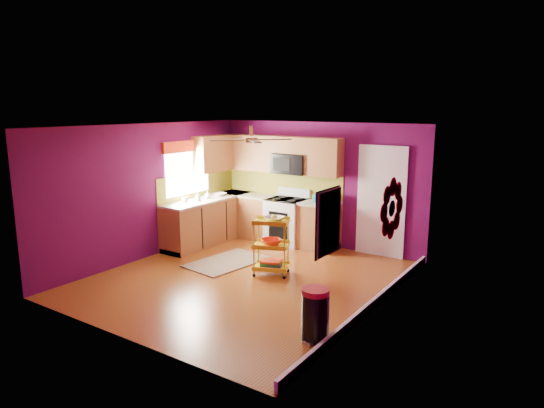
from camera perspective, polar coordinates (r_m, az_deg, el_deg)
The scene contains 18 objects.
ground at distance 8.13m, azimuth -3.17°, elevation -8.78°, with size 5.00×5.00×0.00m, color brown.
room_envelope at distance 7.70m, azimuth -3.14°, elevation 2.65°, with size 4.54×5.04×2.52m.
lower_cabinets at distance 10.17m, azimuth -3.11°, elevation -2.05°, with size 2.81×2.31×0.94m.
electric_range at distance 10.00m, azimuth 1.77°, elevation -1.98°, with size 0.76×0.66×1.13m.
upper_cabinetry at distance 10.16m, azimuth -1.51°, elevation 5.77°, with size 2.80×2.30×1.26m.
left_window at distance 9.92m, azimuth -9.92°, elevation 5.10°, with size 0.08×1.35×1.08m.
panel_door at distance 9.32m, azimuth 12.72°, elevation 0.14°, with size 0.95×0.11×2.15m.
right_wall_art at distance 6.36m, azimuth 11.05°, elevation -1.17°, with size 0.04×2.74×1.04m.
ceiling_fan at distance 7.80m, azimuth -2.47°, elevation 7.64°, with size 1.01×1.01×0.26m.
shag_rug at distance 8.95m, azimuth -5.34°, elevation -6.80°, with size 0.89×1.45×0.02m, color black.
rolling_cart at distance 8.15m, azimuth -0.04°, elevation -4.72°, with size 0.70×0.61×1.05m.
trash_can at distance 6.06m, azimuth 5.11°, elevation -12.78°, with size 0.38×0.40×0.65m.
teal_kettle at distance 9.61m, azimuth 5.33°, elevation 0.72°, with size 0.18×0.18×0.21m.
toaster at distance 9.56m, azimuth 7.06°, elevation 0.66°, with size 0.22×0.15×0.18m, color beige.
soap_bottle_a at distance 9.78m, azimuth -8.71°, elevation 0.88°, with size 0.08×0.09×0.18m, color #EA3F72.
soap_bottle_b at distance 10.03m, azimuth -7.57°, elevation 1.09°, with size 0.12×0.12×0.16m, color white.
counter_dish at distance 10.30m, azimuth -6.15°, elevation 1.14°, with size 0.25×0.25×0.06m, color white.
counter_cup at distance 9.73m, azimuth -10.18°, elevation 0.52°, with size 0.13×0.13×0.10m, color white.
Camera 1 is at (4.61, -6.08, 2.82)m, focal length 32.00 mm.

